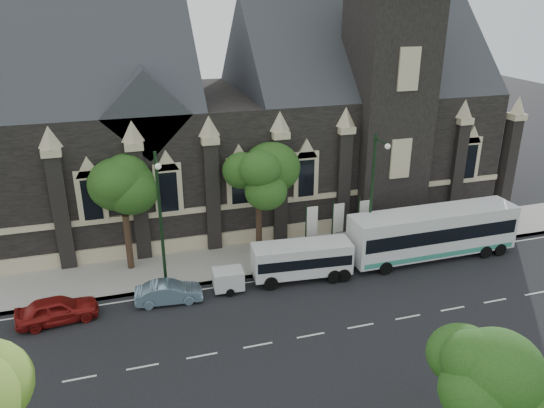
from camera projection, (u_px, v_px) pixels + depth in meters
name	position (u px, v px, depth m)	size (l,w,h in m)	color
ground	(258.00, 345.00, 27.96)	(160.00, 160.00, 0.00)	black
sidewalk	(221.00, 263.00, 36.37)	(80.00, 5.00, 0.15)	gray
museum	(256.00, 115.00, 42.97)	(40.00, 17.70, 29.90)	black
tree_park_east	(482.00, 362.00, 19.62)	(3.40, 3.40, 6.28)	black
tree_walk_right	(261.00, 174.00, 36.17)	(4.08, 4.08, 7.80)	black
tree_walk_left	(126.00, 189.00, 33.76)	(3.91, 3.91, 7.64)	black
street_lamp_near	(373.00, 192.00, 35.05)	(0.36, 1.88, 9.00)	black
street_lamp_mid	(161.00, 216.00, 31.28)	(0.36, 1.88, 9.00)	black
banner_flag_left	(310.00, 224.00, 36.76)	(0.90, 0.10, 4.00)	black
banner_flag_center	(336.00, 221.00, 37.30)	(0.90, 0.10, 4.00)	black
banner_flag_right	(362.00, 218.00, 37.84)	(0.90, 0.10, 4.00)	black
tour_coach	(433.00, 232.00, 36.63)	(12.15, 2.89, 3.54)	silver
shuttle_bus	(302.00, 259.00, 34.03)	(6.56, 2.77, 2.47)	silver
box_trailer	(228.00, 279.00, 32.81)	(2.74, 1.61, 1.44)	silver
sedan	(169.00, 292.00, 31.66)	(1.40, 4.01, 1.32)	#718EA4
car_far_red	(57.00, 310.00, 29.76)	(1.80, 4.46, 1.52)	maroon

